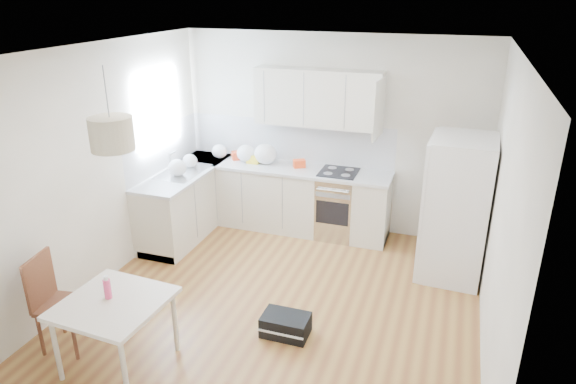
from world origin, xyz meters
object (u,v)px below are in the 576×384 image
object	(u,v)px
refrigerator	(458,208)
gym_bag	(286,325)
dining_table	(114,308)
dining_chair	(63,303)

from	to	relation	value
refrigerator	gym_bag	xyz separation A→B (m)	(-1.50, -1.78, -0.74)
refrigerator	gym_bag	distance (m)	2.44
dining_table	gym_bag	size ratio (longest dim) A/B	1.96
dining_table	refrigerator	bearing A→B (deg)	47.38
refrigerator	dining_table	size ratio (longest dim) A/B	1.86
dining_chair	gym_bag	world-z (taller)	dining_chair
dining_table	dining_chair	bearing A→B (deg)	177.22
refrigerator	dining_chair	size ratio (longest dim) A/B	1.77
gym_bag	refrigerator	bearing A→B (deg)	49.79
gym_bag	dining_table	bearing A→B (deg)	-145.08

